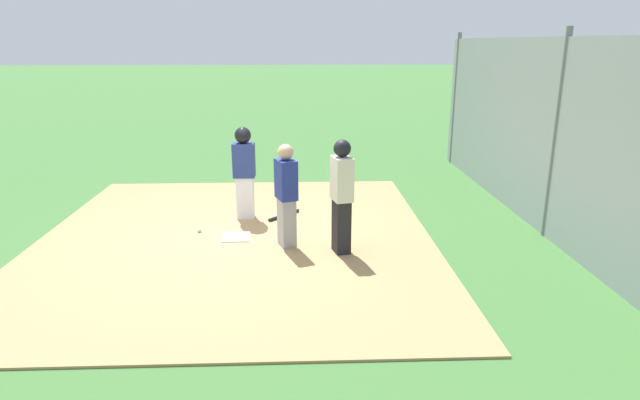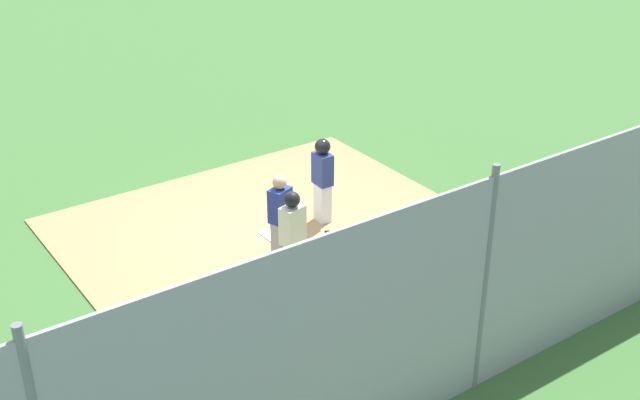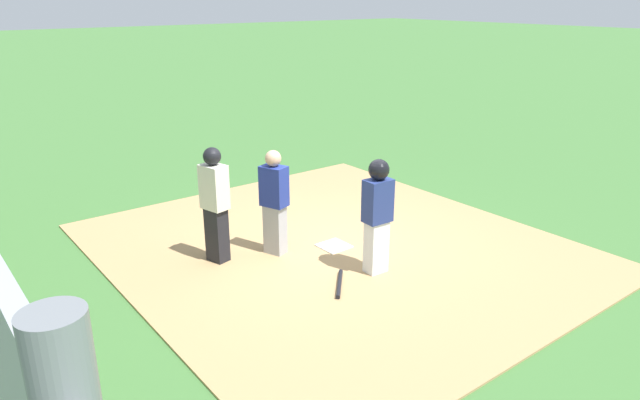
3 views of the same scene
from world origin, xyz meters
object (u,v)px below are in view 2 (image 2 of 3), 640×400
Objects in this scene: baseball at (269,215)px; runner at (323,175)px; catcher at (280,217)px; home_plate at (274,234)px; umpire at (293,238)px; baseball_bat at (345,233)px.

runner is at bearing -44.22° from baseball.
catcher is at bearing -114.43° from baseball.
baseball reaches higher than home_plate.
umpire is (-0.68, -1.68, 0.90)m from home_plate.
home_plate is 0.25× the size of umpire.
baseball_bat is 1.61m from baseball.
catcher is at bearing -33.09° from umpire.
home_plate is at bearing -114.51° from baseball.
catcher is at bearing 30.99° from runner.
baseball_bat is at bearing 94.62° from runner.
umpire is 2.67m from baseball.
baseball is (0.68, 1.50, -0.80)m from catcher.
home_plate is 5.95× the size of baseball.
home_plate is 0.27× the size of catcher.
home_plate is at bearing -1.59° from runner.
umpire is at bearing 45.48° from runner.
home_plate is at bearing -35.57° from umpire.
home_plate is at bearing -44.84° from catcher.
baseball is at bearing 160.93° from baseball_bat.
home_plate is 1.31m from baseball_bat.
baseball is (0.97, 2.33, -0.88)m from umpire.
baseball_bat is at bearing -35.69° from home_plate.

